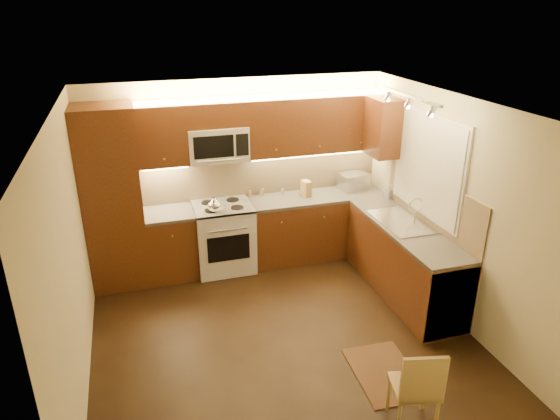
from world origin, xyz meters
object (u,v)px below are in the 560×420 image
object	(u,v)px
stove	(224,237)
toaster_oven	(353,181)
microwave	(217,143)
dining_chair	(414,385)
knife_block	(306,188)
soap_bottle	(389,192)
kettle	(214,204)
sink	(402,217)

from	to	relation	value
stove	toaster_oven	bearing A→B (deg)	3.79
stove	microwave	bearing A→B (deg)	90.00
microwave	dining_chair	bearing A→B (deg)	-73.34
stove	knife_block	bearing A→B (deg)	2.97
soap_bottle	knife_block	bearing A→B (deg)	137.61
microwave	knife_block	world-z (taller)	microwave
kettle	dining_chair	world-z (taller)	kettle
kettle	soap_bottle	distance (m)	2.38
sink	toaster_oven	world-z (taller)	toaster_oven
soap_bottle	dining_chair	distance (m)	3.17
stove	knife_block	xyz separation A→B (m)	(1.19, 0.06, 0.55)
stove	soap_bottle	distance (m)	2.33
microwave	sink	world-z (taller)	microwave
soap_bottle	sink	bearing A→B (deg)	-128.39
knife_block	dining_chair	world-z (taller)	knife_block
microwave	kettle	world-z (taller)	microwave
microwave	stove	bearing A→B (deg)	-90.00
knife_block	toaster_oven	bearing A→B (deg)	-2.78
stove	sink	distance (m)	2.35
sink	dining_chair	bearing A→B (deg)	-115.68
microwave	toaster_oven	world-z (taller)	microwave
dining_chair	toaster_oven	bearing A→B (deg)	87.60
soap_bottle	kettle	bearing A→B (deg)	154.67
microwave	sink	xyz separation A→B (m)	(2.00, -1.26, -0.74)
microwave	knife_block	bearing A→B (deg)	-3.53
stove	knife_block	distance (m)	1.31
stove	toaster_oven	size ratio (longest dim) A/B	2.40
microwave	soap_bottle	bearing A→B (deg)	-12.06
microwave	toaster_oven	bearing A→B (deg)	-0.22
stove	kettle	size ratio (longest dim) A/B	4.54
microwave	soap_bottle	size ratio (longest dim) A/B	4.19
kettle	knife_block	size ratio (longest dim) A/B	0.94
microwave	dining_chair	xyz separation A→B (m)	(1.00, -3.34, -1.30)
kettle	knife_block	bearing A→B (deg)	25.02
kettle	toaster_oven	distance (m)	2.08
toaster_oven	knife_block	xyz separation A→B (m)	(-0.74, -0.07, -0.01)
stove	sink	bearing A→B (deg)	-29.36
knife_block	soap_bottle	xyz separation A→B (m)	(1.05, -0.41, -0.02)
stove	kettle	bearing A→B (deg)	-126.60
stove	microwave	xyz separation A→B (m)	(0.00, 0.14, 1.26)
toaster_oven	stove	bearing A→B (deg)	174.18
toaster_oven	dining_chair	world-z (taller)	toaster_oven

